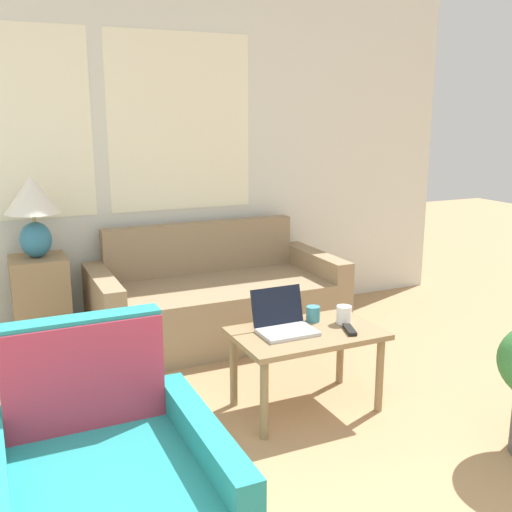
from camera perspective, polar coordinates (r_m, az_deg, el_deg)
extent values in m
cube|color=silver|center=(4.52, -13.68, 9.03)|extent=(5.82, 0.05, 2.60)
cube|color=white|center=(4.40, -22.61, 11.55)|extent=(1.10, 0.01, 1.30)
cube|color=white|center=(4.61, -7.17, 12.49)|extent=(1.10, 0.01, 1.30)
cube|color=#937A5B|center=(4.41, -3.62, -5.20)|extent=(1.50, 0.86, 0.42)
cube|color=#937A5B|center=(4.69, -5.28, -1.64)|extent=(1.50, 0.12, 0.80)
cube|color=#937A5B|center=(4.18, -14.24, -5.58)|extent=(0.14, 0.86, 0.57)
cube|color=#937A5B|center=(4.73, 5.69, -3.00)|extent=(0.14, 0.86, 0.57)
cube|color=teal|center=(2.54, -15.77, -14.89)|extent=(0.61, 0.10, 0.87)
cube|color=teal|center=(2.38, -4.90, -21.04)|extent=(0.10, 0.85, 0.54)
cube|color=#B23347|center=(2.44, -15.71, -13.32)|extent=(0.60, 0.01, 0.62)
cube|color=#937551|center=(4.34, -19.75, -4.49)|extent=(0.36, 0.36, 0.68)
ellipsoid|color=teal|center=(4.23, -20.24, 1.47)|extent=(0.21, 0.21, 0.24)
cylinder|color=tan|center=(4.20, -20.40, 3.46)|extent=(0.02, 0.02, 0.06)
cone|color=white|center=(4.18, -20.57, 5.53)|extent=(0.36, 0.36, 0.25)
cube|color=#8E704C|center=(3.31, 4.85, -7.36)|extent=(0.80, 0.50, 0.03)
cylinder|color=#8E704C|center=(3.09, 0.78, -13.53)|extent=(0.04, 0.04, 0.43)
cylinder|color=#8E704C|center=(3.43, 11.69, -11.03)|extent=(0.04, 0.04, 0.43)
cylinder|color=#8E704C|center=(3.42, -2.14, -10.77)|extent=(0.04, 0.04, 0.43)
cylinder|color=#8E704C|center=(3.73, 8.03, -8.82)|extent=(0.04, 0.04, 0.43)
cube|color=#B7B7BC|center=(3.25, 3.04, -7.26)|extent=(0.30, 0.21, 0.02)
cube|color=black|center=(3.33, 2.01, -4.75)|extent=(0.30, 0.07, 0.20)
cylinder|color=teal|center=(3.44, 5.46, -5.51)|extent=(0.08, 0.08, 0.09)
cylinder|color=white|center=(3.43, 8.37, -5.54)|extent=(0.09, 0.09, 0.10)
cube|color=black|center=(3.32, 8.91, -6.96)|extent=(0.09, 0.16, 0.02)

